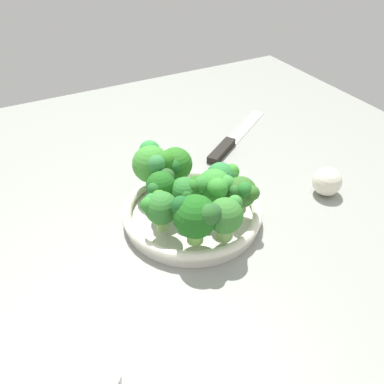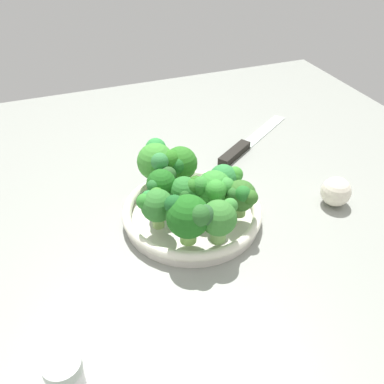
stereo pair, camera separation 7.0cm
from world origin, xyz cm
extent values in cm
cube|color=gray|center=(0.00, 0.00, -1.25)|extent=(130.00, 130.00, 2.50)
cylinder|color=silver|center=(-3.80, 3.51, 0.65)|extent=(22.38, 22.38, 1.31)
torus|color=silver|center=(-3.80, 3.51, 2.11)|extent=(23.31, 23.31, 1.60)
cylinder|color=#93BD64|center=(-1.12, -3.13, 4.10)|extent=(1.85, 1.85, 2.39)
sphere|color=#327A2F|center=(-1.12, -3.13, 6.97)|extent=(5.14, 5.14, 5.14)
sphere|color=#2C893A|center=(-2.31, -4.18, 8.02)|extent=(2.07, 2.07, 2.07)
sphere|color=#3C862B|center=(-2.89, -2.67, 7.59)|extent=(2.38, 2.38, 2.38)
sphere|color=#31862E|center=(-1.75, -4.98, 7.79)|extent=(2.44, 2.44, 2.44)
cylinder|color=#82C453|center=(-11.27, 4.25, 3.89)|extent=(2.69, 2.69, 1.97)
sphere|color=#2C7522|center=(-11.27, 4.25, 6.80)|extent=(5.93, 5.93, 5.93)
sphere|color=#216725|center=(-9.76, 3.16, 7.51)|extent=(2.95, 2.95, 2.95)
sphere|color=#2C771F|center=(-10.58, 2.01, 8.39)|extent=(3.45, 3.45, 3.45)
cylinder|color=#8DC75B|center=(3.72, 0.36, 4.20)|extent=(2.47, 2.47, 2.58)
sphere|color=#1D651A|center=(3.72, 0.36, 7.60)|extent=(6.51, 6.51, 6.51)
sphere|color=#286226|center=(5.56, 0.96, 8.89)|extent=(3.26, 3.26, 3.26)
sphere|color=#2A592C|center=(5.22, 1.87, 8.47)|extent=(3.12, 3.12, 3.12)
sphere|color=#1B5E24|center=(2.32, -1.59, 9.21)|extent=(2.89, 2.89, 2.89)
cylinder|color=#88B75B|center=(-11.96, 0.04, 4.26)|extent=(2.29, 2.29, 2.71)
sphere|color=green|center=(-11.96, 0.04, 7.71)|extent=(6.42, 6.42, 6.42)
sphere|color=#348441|center=(-9.56, -0.29, 9.10)|extent=(3.00, 3.00, 3.00)
sphere|color=#338D3A|center=(-14.17, 0.81, 8.19)|extent=(3.50, 3.50, 3.50)
sphere|color=green|center=(-13.95, 0.70, 9.07)|extent=(3.63, 3.63, 3.63)
cylinder|color=#89BF5D|center=(0.78, 9.87, 3.96)|extent=(2.10, 2.10, 2.09)
sphere|color=#346A27|center=(0.78, 9.87, 6.65)|extent=(5.05, 5.05, 5.05)
sphere|color=#336B24|center=(2.82, 10.50, 7.56)|extent=(2.41, 2.41, 2.41)
sphere|color=#2C6628|center=(1.22, 8.51, 7.62)|extent=(2.20, 2.20, 2.20)
sphere|color=#247128|center=(2.14, 9.54, 8.03)|extent=(2.55, 2.55, 2.55)
cylinder|color=#95C558|center=(-5.06, 9.60, 3.77)|extent=(2.15, 2.15, 1.72)
sphere|color=#30843C|center=(-5.06, 9.60, 6.22)|extent=(4.88, 4.88, 4.88)
sphere|color=green|center=(-4.79, 11.60, 6.73)|extent=(2.75, 2.75, 2.75)
sphere|color=green|center=(-4.35, 11.46, 6.54)|extent=(2.27, 2.27, 2.27)
cylinder|color=#A2D162|center=(-2.26, 6.69, 3.96)|extent=(2.59, 2.59, 2.10)
sphere|color=green|center=(-2.26, 6.69, 6.88)|extent=(5.78, 5.78, 5.78)
sphere|color=green|center=(-0.16, 5.98, 8.17)|extent=(3.34, 3.34, 3.34)
sphere|color=green|center=(-0.69, 7.98, 7.93)|extent=(2.91, 2.91, 2.91)
sphere|color=#328330|center=(-2.29, 4.62, 7.83)|extent=(3.13, 3.13, 3.13)
cylinder|color=#81B35E|center=(5.06, 4.24, 4.13)|extent=(2.41, 2.41, 2.43)
sphere|color=#397F31|center=(5.06, 4.24, 7.10)|extent=(5.40, 5.40, 5.40)
sphere|color=#3A7F32|center=(5.14, 2.10, 8.00)|extent=(2.63, 2.63, 2.63)
sphere|color=#3B8B36|center=(4.29, 6.37, 8.21)|extent=(2.28, 2.28, 2.28)
cylinder|color=#79C260|center=(-5.94, -0.95, 4.29)|extent=(2.66, 2.66, 2.76)
sphere|color=#1D631B|center=(-5.94, -0.95, 7.25)|extent=(4.84, 4.84, 4.84)
sphere|color=#26682B|center=(-4.97, -2.56, 7.87)|extent=(2.09, 2.09, 2.09)
sphere|color=#295727|center=(-7.10, 0.66, 7.90)|extent=(2.63, 2.63, 2.63)
cylinder|color=#99D36D|center=(-3.71, 2.12, 3.89)|extent=(2.19, 2.19, 1.96)
sphere|color=#2D792E|center=(-3.71, 2.12, 6.45)|extent=(4.88, 4.88, 4.88)
sphere|color=#2D7224|center=(-2.80, 3.13, 7.71)|extent=(2.41, 2.41, 2.41)
sphere|color=#2C6A1F|center=(-3.66, 4.11, 7.52)|extent=(2.54, 2.54, 2.54)
sphere|color=#2A6A27|center=(-2.21, 1.64, 6.91)|extent=(2.17, 2.17, 2.17)
cube|color=silver|center=(-27.43, 30.18, 0.20)|extent=(11.69, 15.53, 0.40)
cube|color=black|center=(-19.97, 19.17, 0.75)|extent=(7.21, 9.18, 1.50)
sphere|color=#EEE4CC|center=(0.93, 28.60, 2.63)|extent=(5.25, 5.25, 5.25)
cylinder|color=#B2C0B5|center=(21.54, -20.08, 7.98)|extent=(3.97, 3.97, 1.32)
camera|label=1|loc=(46.15, -23.27, 47.37)|focal=40.74mm
camera|label=2|loc=(49.07, -16.89, 47.37)|focal=40.74mm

